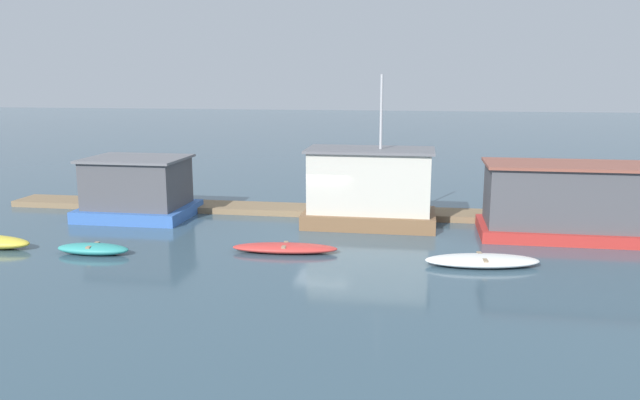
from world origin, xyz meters
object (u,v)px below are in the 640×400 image
houseboat_brown (370,189)px  mooring_post_near_left (601,206)px  dinghy_red (285,248)px  houseboat_blue (138,189)px  dinghy_teal (93,249)px  dinghy_white (482,261)px  houseboat_red (565,202)px

houseboat_brown → mooring_post_near_left: (10.26, 0.81, -0.61)m
houseboat_brown → dinghy_red: 6.04m
houseboat_brown → houseboat_blue: bearing=-179.6°
dinghy_teal → mooring_post_near_left: 21.69m
houseboat_brown → dinghy_teal: 12.14m
dinghy_teal → houseboat_brown: bearing=32.8°
dinghy_teal → dinghy_white: bearing=3.4°
houseboat_blue → dinghy_red: (8.40, -5.02, -1.20)m
houseboat_blue → mooring_post_near_left: houseboat_blue is taller
houseboat_brown → dinghy_teal: size_ratio=2.37×
mooring_post_near_left → dinghy_teal: bearing=-160.2°
houseboat_brown → houseboat_red: size_ratio=0.97×
dinghy_white → mooring_post_near_left: bearing=48.7°
houseboat_brown → houseboat_red: bearing=-5.3°
dinghy_red → houseboat_brown: bearing=60.7°
houseboat_brown → dinghy_red: size_ratio=1.63×
dinghy_teal → dinghy_white: size_ratio=0.68×
houseboat_blue → dinghy_red: houseboat_blue is taller
houseboat_brown → dinghy_red: bearing=-119.3°
dinghy_white → mooring_post_near_left: size_ratio=1.96×
mooring_post_near_left → dinghy_red: bearing=-155.7°
houseboat_blue → houseboat_brown: (11.26, 0.08, 0.32)m
houseboat_blue → houseboat_red: size_ratio=0.73×
dinghy_white → houseboat_red: bearing=52.0°
dinghy_white → houseboat_blue: bearing=160.6°
houseboat_blue → mooring_post_near_left: 21.55m
houseboat_red → dinghy_red: houseboat_red is taller
dinghy_teal → dinghy_red: dinghy_teal is taller
houseboat_red → mooring_post_near_left: (1.88, 1.59, -0.44)m
dinghy_teal → mooring_post_near_left: size_ratio=1.32×
houseboat_blue → dinghy_teal: houseboat_blue is taller
houseboat_red → dinghy_red: 12.12m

